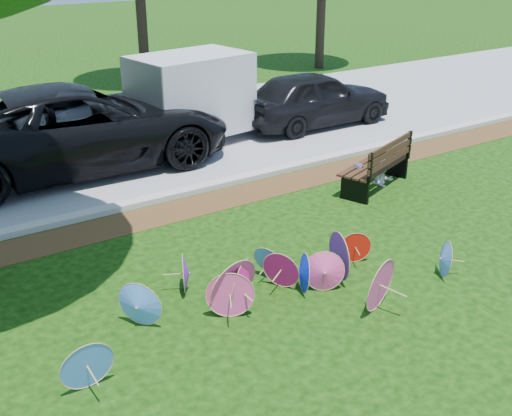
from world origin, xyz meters
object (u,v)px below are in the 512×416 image
Objects in this scene: cargo_trailer at (191,94)px; person_right at (384,160)px; person_left at (361,164)px; black_van at (79,128)px; park_bench at (374,164)px; dark_pickup at (314,98)px; parasol_pile at (275,281)px.

person_right is at bearing -75.24° from cargo_trailer.
person_left is (1.38, -5.02, -0.72)m from cargo_trailer.
park_bench is (4.87, -4.78, -0.44)m from black_van.
dark_pickup is 4.15× the size of person_right.
cargo_trailer is at bearing -82.95° from black_van.
park_bench reaches higher than parasol_pile.
person_right is (0.35, 0.05, 0.01)m from park_bench.
cargo_trailer is (-3.73, 0.46, 0.52)m from dark_pickup.
black_van is 6.84m from park_bench.
park_bench is at bearing -166.56° from person_right.
cargo_trailer is 5.41m from park_bench.
black_van is 5.94× the size of person_left.
dark_pickup reaches higher than park_bench.
dark_pickup is at bearing 48.13° from parasol_pile.
park_bench is at bearing -30.21° from person_left.
person_right reaches higher than park_bench.
parasol_pile is 9.81m from dark_pickup.
black_van is 7.06m from person_right.
black_van is at bearing 177.35° from cargo_trailer.
person_right is (-1.65, -4.55, -0.23)m from dark_pickup.
park_bench is at bearing -132.57° from black_van.
cargo_trailer reaches higher than dark_pickup.
parasol_pile is at bearing -117.71° from cargo_trailer.
black_van is 3.36× the size of park_bench.
black_van reaches higher than parasol_pile.
parasol_pile is at bearing -169.24° from park_bench.
black_van is at bearing 92.47° from parasol_pile.
dark_pickup is at bearing 46.67° from park_bench.
cargo_trailer is (2.81, 7.76, 0.95)m from parasol_pile.
dark_pickup is at bearing 40.68° from person_left.
parasol_pile is 5.36× the size of person_left.
cargo_trailer reaches higher than parasol_pile.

